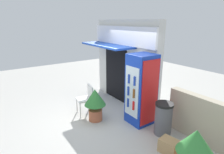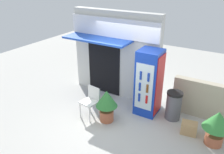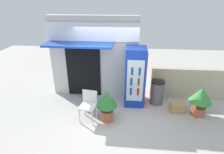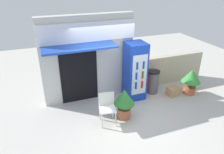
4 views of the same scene
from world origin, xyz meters
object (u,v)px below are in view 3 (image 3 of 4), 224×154
plastic_chair (89,103)px  potted_plant_curbside (201,98)px  drink_cooler (135,77)px  trash_bin (157,92)px  potted_plant_near_shop (107,102)px  cardboard_box (177,107)px

plastic_chair → potted_plant_curbside: 3.35m
drink_cooler → trash_bin: drink_cooler is taller
plastic_chair → trash_bin: size_ratio=1.05×
trash_bin → potted_plant_near_shop: bearing=-145.9°
potted_plant_near_shop → potted_plant_curbside: (2.78, 0.51, -0.00)m
drink_cooler → potted_plant_curbside: size_ratio=2.11×
trash_bin → plastic_chair: bearing=-153.3°
drink_cooler → trash_bin: size_ratio=2.32×
potted_plant_near_shop → cardboard_box: (2.16, 0.62, -0.44)m
potted_plant_near_shop → trash_bin: potted_plant_near_shop is taller
plastic_chair → cardboard_box: plastic_chair is taller
drink_cooler → plastic_chair: size_ratio=2.20×
drink_cooler → plastic_chair: bearing=-143.5°
drink_cooler → plastic_chair: 1.73m
potted_plant_near_shop → potted_plant_curbside: size_ratio=1.03×
drink_cooler → cardboard_box: size_ratio=4.92×
plastic_chair → cardboard_box: (2.69, 0.61, -0.38)m
plastic_chair → potted_plant_curbside: size_ratio=0.96×
drink_cooler → cardboard_box: 1.62m
plastic_chair → drink_cooler: bearing=36.5°
plastic_chair → cardboard_box: size_ratio=2.24×
trash_bin → potted_plant_curbside: bearing=-24.9°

